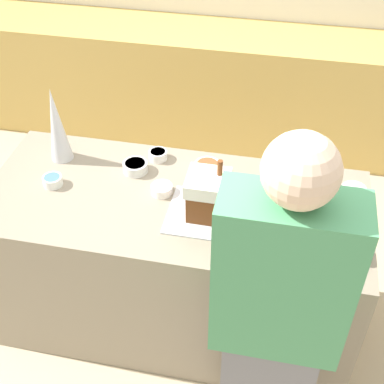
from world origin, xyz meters
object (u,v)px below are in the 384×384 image
at_px(candy_bowl_behind_tray, 207,167).
at_px(mug, 352,250).
at_px(candy_bowl_far_left, 53,180).
at_px(candy_bowl_beside_tree, 162,189).
at_px(person, 275,326).
at_px(candy_bowl_near_tray_left, 303,167).
at_px(candy_bowl_far_right, 354,191).
at_px(candy_bowl_near_tray_right, 135,166).
at_px(candy_bowl_center_rear, 158,155).
at_px(decorative_tree, 57,125).
at_px(gingerbread_house, 208,195).
at_px(baking_tray, 207,214).

relative_size(candy_bowl_behind_tray, mug, 1.39).
height_order(candy_bowl_far_left, mug, mug).
height_order(candy_bowl_beside_tree, person, person).
bearing_deg(candy_bowl_near_tray_left, person, -93.46).
relative_size(candy_bowl_far_right, candy_bowl_far_left, 1.25).
xyz_separation_m(candy_bowl_near_tray_left, person, (-0.06, -0.98, -0.01)).
height_order(candy_bowl_near_tray_right, candy_bowl_far_left, candy_bowl_near_tray_right).
xyz_separation_m(candy_bowl_far_right, candy_bowl_center_rear, (-1.00, 0.10, 0.00)).
relative_size(decorative_tree, candy_bowl_near_tray_left, 3.96).
xyz_separation_m(candy_bowl_beside_tree, person, (0.60, -0.68, -0.00)).
distance_m(gingerbread_house, candy_bowl_near_tray_left, 0.59).
bearing_deg(candy_bowl_near_tray_right, baking_tray, -30.78).
bearing_deg(candy_bowl_near_tray_left, candy_bowl_near_tray_right, -169.03).
distance_m(decorative_tree, candy_bowl_far_right, 1.50).
distance_m(candy_bowl_near_tray_left, candy_bowl_behind_tray, 0.48).
bearing_deg(decorative_tree, candy_bowl_near_tray_left, 5.88).
distance_m(candy_bowl_far_left, person, 1.31).
relative_size(candy_bowl_near_tray_right, person, 0.07).
distance_m(candy_bowl_center_rear, person, 1.17).
bearing_deg(candy_bowl_beside_tree, person, -48.52).
height_order(decorative_tree, candy_bowl_center_rear, decorative_tree).
xyz_separation_m(baking_tray, candy_bowl_near_tray_left, (0.42, 0.41, 0.02)).
xyz_separation_m(candy_bowl_far_right, mug, (-0.02, -0.41, 0.01)).
height_order(candy_bowl_near_tray_left, candy_bowl_center_rear, candy_bowl_near_tray_left).
xyz_separation_m(candy_bowl_beside_tree, mug, (0.89, -0.25, 0.01)).
distance_m(baking_tray, mug, 0.66).
xyz_separation_m(candy_bowl_beside_tree, candy_bowl_center_rear, (-0.09, 0.26, 0.00)).
relative_size(decorative_tree, candy_bowl_far_right, 3.40).
relative_size(baking_tray, candy_bowl_near_tray_left, 3.54).
bearing_deg(candy_bowl_beside_tree, baking_tray, -24.03).
xyz_separation_m(decorative_tree, mug, (1.47, -0.42, -0.17)).
xyz_separation_m(candy_bowl_beside_tree, candy_bowl_behind_tray, (0.18, 0.22, -0.00)).
height_order(gingerbread_house, candy_bowl_center_rear, gingerbread_house).
xyz_separation_m(decorative_tree, candy_bowl_far_left, (0.04, -0.22, -0.18)).
height_order(baking_tray, candy_bowl_center_rear, candy_bowl_center_rear).
bearing_deg(candy_bowl_far_right, candy_bowl_near_tray_left, 151.43).
bearing_deg(candy_bowl_beside_tree, candy_bowl_center_rear, 108.15).
height_order(decorative_tree, candy_bowl_far_right, decorative_tree).
bearing_deg(candy_bowl_near_tray_left, candy_bowl_far_left, -163.85).
height_order(baking_tray, candy_bowl_far_left, candy_bowl_far_left).
height_order(gingerbread_house, decorative_tree, decorative_tree).
height_order(candy_bowl_behind_tray, person, person).
relative_size(gingerbread_house, mug, 3.02).
bearing_deg(gingerbread_house, decorative_tree, 161.15).
xyz_separation_m(candy_bowl_far_right, candy_bowl_behind_tray, (-0.73, 0.05, -0.00)).
bearing_deg(candy_bowl_far_right, gingerbread_house, -157.53).
bearing_deg(candy_bowl_near_tray_right, person, -46.62).
relative_size(candy_bowl_beside_tree, candy_bowl_near_tray_left, 1.01).
bearing_deg(candy_bowl_near_tray_right, candy_bowl_far_right, 1.45).
bearing_deg(mug, candy_bowl_center_rear, 152.48).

